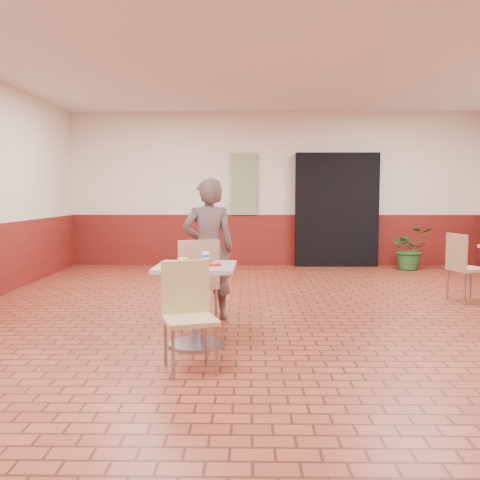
{
  "coord_description": "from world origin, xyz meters",
  "views": [
    {
      "loc": [
        -0.53,
        -5.53,
        1.42
      ],
      "look_at": [
        -0.61,
        -0.15,
        0.95
      ],
      "focal_mm": 40.0,
      "sensor_mm": 36.0,
      "label": 1
    }
  ],
  "objects_px": {
    "ring_donut": "(183,259)",
    "long_john_donut": "(206,261)",
    "chair_second_left": "(463,264)",
    "potted_plant": "(410,248)",
    "chair_main_back": "(196,279)",
    "chair_main_front": "(188,309)",
    "serving_tray": "(196,264)",
    "main_table": "(196,291)",
    "paper_cup": "(206,256)",
    "customer": "(209,249)"
  },
  "relations": [
    {
      "from": "chair_main_back",
      "to": "chair_main_front",
      "type": "bearing_deg",
      "value": 70.68
    },
    {
      "from": "customer",
      "to": "long_john_donut",
      "type": "height_order",
      "value": "customer"
    },
    {
      "from": "long_john_donut",
      "to": "chair_main_back",
      "type": "bearing_deg",
      "value": 103.26
    },
    {
      "from": "main_table",
      "to": "serving_tray",
      "type": "distance_m",
      "value": 0.26
    },
    {
      "from": "chair_main_front",
      "to": "customer",
      "type": "xyz_separation_m",
      "value": [
        0.04,
        1.69,
        0.31
      ]
    },
    {
      "from": "main_table",
      "to": "chair_second_left",
      "type": "bearing_deg",
      "value": 32.58
    },
    {
      "from": "ring_donut",
      "to": "chair_main_back",
      "type": "bearing_deg",
      "value": 83.79
    },
    {
      "from": "ring_donut",
      "to": "chair_second_left",
      "type": "height_order",
      "value": "chair_second_left"
    },
    {
      "from": "main_table",
      "to": "customer",
      "type": "bearing_deg",
      "value": 87.83
    },
    {
      "from": "long_john_donut",
      "to": "main_table",
      "type": "bearing_deg",
      "value": 164.73
    },
    {
      "from": "serving_tray",
      "to": "potted_plant",
      "type": "distance_m",
      "value": 6.16
    },
    {
      "from": "chair_second_left",
      "to": "chair_main_front",
      "type": "bearing_deg",
      "value": 114.9
    },
    {
      "from": "ring_donut",
      "to": "long_john_donut",
      "type": "relative_size",
      "value": 0.76
    },
    {
      "from": "chair_second_left",
      "to": "chair_main_back",
      "type": "bearing_deg",
      "value": 98.62
    },
    {
      "from": "serving_tray",
      "to": "chair_second_left",
      "type": "relative_size",
      "value": 0.44
    },
    {
      "from": "chair_main_front",
      "to": "long_john_donut",
      "type": "bearing_deg",
      "value": 62.75
    },
    {
      "from": "customer",
      "to": "long_john_donut",
      "type": "bearing_deg",
      "value": 84.12
    },
    {
      "from": "chair_main_back",
      "to": "long_john_donut",
      "type": "xyz_separation_m",
      "value": [
        0.16,
        -0.68,
        0.28
      ]
    },
    {
      "from": "ring_donut",
      "to": "long_john_donut",
      "type": "distance_m",
      "value": 0.24
    },
    {
      "from": "chair_main_back",
      "to": "paper_cup",
      "type": "xyz_separation_m",
      "value": [
        0.15,
        -0.55,
        0.3
      ]
    },
    {
      "from": "chair_main_front",
      "to": "ring_donut",
      "type": "bearing_deg",
      "value": 81.78
    },
    {
      "from": "chair_main_front",
      "to": "chair_main_back",
      "type": "distance_m",
      "value": 1.29
    },
    {
      "from": "paper_cup",
      "to": "chair_main_back",
      "type": "bearing_deg",
      "value": 105.4
    },
    {
      "from": "ring_donut",
      "to": "chair_second_left",
      "type": "distance_m",
      "value": 4.01
    },
    {
      "from": "main_table",
      "to": "long_john_donut",
      "type": "distance_m",
      "value": 0.31
    },
    {
      "from": "chair_main_front",
      "to": "chair_second_left",
      "type": "bearing_deg",
      "value": 21.37
    },
    {
      "from": "chair_second_left",
      "to": "potted_plant",
      "type": "xyz_separation_m",
      "value": [
        0.19,
        2.93,
        -0.1
      ]
    },
    {
      "from": "chair_main_back",
      "to": "potted_plant",
      "type": "height_order",
      "value": "chair_main_back"
    },
    {
      "from": "chair_main_front",
      "to": "chair_main_back",
      "type": "bearing_deg",
      "value": 74.51
    },
    {
      "from": "main_table",
      "to": "chair_main_back",
      "type": "height_order",
      "value": "chair_main_back"
    },
    {
      "from": "chair_second_left",
      "to": "serving_tray",
      "type": "bearing_deg",
      "value": 107.77
    },
    {
      "from": "chair_main_back",
      "to": "ring_donut",
      "type": "height_order",
      "value": "chair_main_back"
    },
    {
      "from": "paper_cup",
      "to": "chair_second_left",
      "type": "relative_size",
      "value": 0.1
    },
    {
      "from": "chair_main_front",
      "to": "serving_tray",
      "type": "bearing_deg",
      "value": 71.48
    },
    {
      "from": "potted_plant",
      "to": "chair_main_back",
      "type": "bearing_deg",
      "value": -129.09
    },
    {
      "from": "serving_tray",
      "to": "potted_plant",
      "type": "xyz_separation_m",
      "value": [
        3.51,
        5.05,
        -0.38
      ]
    },
    {
      "from": "chair_second_left",
      "to": "ring_donut",
      "type": "bearing_deg",
      "value": 105.86
    },
    {
      "from": "serving_tray",
      "to": "long_john_donut",
      "type": "xyz_separation_m",
      "value": [
        0.09,
        -0.03,
        0.03
      ]
    },
    {
      "from": "customer",
      "to": "chair_second_left",
      "type": "relative_size",
      "value": 1.78
    },
    {
      "from": "chair_main_back",
      "to": "customer",
      "type": "relative_size",
      "value": 0.6
    },
    {
      "from": "chair_main_back",
      "to": "ring_donut",
      "type": "bearing_deg",
      "value": 61.62
    },
    {
      "from": "paper_cup",
      "to": "potted_plant",
      "type": "height_order",
      "value": "paper_cup"
    },
    {
      "from": "main_table",
      "to": "chair_main_front",
      "type": "bearing_deg",
      "value": -90.18
    },
    {
      "from": "long_john_donut",
      "to": "chair_second_left",
      "type": "distance_m",
      "value": 3.88
    },
    {
      "from": "customer",
      "to": "ring_donut",
      "type": "distance_m",
      "value": 1.0
    },
    {
      "from": "customer",
      "to": "paper_cup",
      "type": "height_order",
      "value": "customer"
    },
    {
      "from": "chair_main_back",
      "to": "ring_donut",
      "type": "xyz_separation_m",
      "value": [
        -0.06,
        -0.58,
        0.28
      ]
    },
    {
      "from": "main_table",
      "to": "long_john_donut",
      "type": "height_order",
      "value": "long_john_donut"
    },
    {
      "from": "potted_plant",
      "to": "chair_main_front",
      "type": "bearing_deg",
      "value": -121.67
    },
    {
      "from": "serving_tray",
      "to": "ring_donut",
      "type": "xyz_separation_m",
      "value": [
        -0.13,
        0.08,
        0.03
      ]
    }
  ]
}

